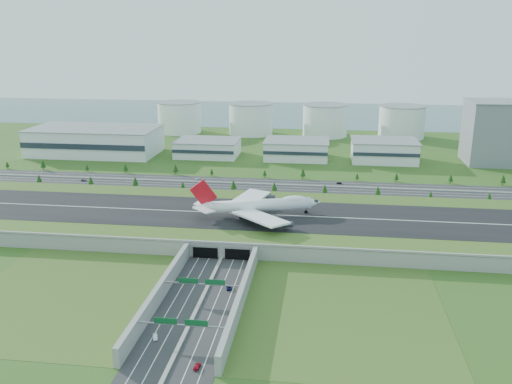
# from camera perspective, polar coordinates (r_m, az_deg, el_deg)

# --- Properties ---
(ground) EXTENTS (1200.00, 1200.00, 0.00)m
(ground) POSITION_cam_1_polar(r_m,az_deg,el_deg) (331.93, -2.00, -3.60)
(ground) COLOR #354E18
(ground) RESTS_ON ground
(airfield_deck) EXTENTS (520.00, 100.00, 9.20)m
(airfield_deck) POSITION_cam_1_polar(r_m,az_deg,el_deg) (330.46, -2.01, -2.93)
(airfield_deck) COLOR gray
(airfield_deck) RESTS_ON ground
(underpass_road) EXTENTS (38.80, 120.40, 8.00)m
(underpass_road) POSITION_cam_1_polar(r_m,az_deg,el_deg) (241.20, -5.95, -10.88)
(underpass_road) COLOR #28282B
(underpass_road) RESTS_ON ground
(sign_gantry_near) EXTENTS (38.70, 0.70, 9.80)m
(sign_gantry_near) POSITION_cam_1_polar(r_m,az_deg,el_deg) (243.41, -5.73, -9.68)
(sign_gantry_near) COLOR gray
(sign_gantry_near) RESTS_ON ground
(sign_gantry_far) EXTENTS (38.70, 0.70, 9.80)m
(sign_gantry_far) POSITION_cam_1_polar(r_m,az_deg,el_deg) (213.57, -7.91, -13.75)
(sign_gantry_far) COLOR gray
(sign_gantry_far) RESTS_ON ground
(north_expressway) EXTENTS (560.00, 36.00, 0.12)m
(north_expressway) POSITION_cam_1_polar(r_m,az_deg,el_deg) (421.42, 0.11, 0.81)
(north_expressway) COLOR #28282B
(north_expressway) RESTS_ON ground
(tree_row) EXTENTS (500.13, 48.71, 8.43)m
(tree_row) POSITION_cam_1_polar(r_m,az_deg,el_deg) (418.95, 1.10, 1.36)
(tree_row) COLOR #3D2819
(tree_row) RESTS_ON ground
(hangar_west) EXTENTS (120.00, 60.00, 25.00)m
(hangar_west) POSITION_cam_1_polar(r_m,az_deg,el_deg) (549.60, -16.55, 5.17)
(hangar_west) COLOR silver
(hangar_west) RESTS_ON ground
(hangar_mid_a) EXTENTS (58.00, 42.00, 15.00)m
(hangar_mid_a) POSITION_cam_1_polar(r_m,az_deg,el_deg) (520.85, -5.11, 4.63)
(hangar_mid_a) COLOR silver
(hangar_mid_a) RESTS_ON ground
(hangar_mid_b) EXTENTS (58.00, 42.00, 17.00)m
(hangar_mid_b) POSITION_cam_1_polar(r_m,az_deg,el_deg) (509.15, 4.30, 4.49)
(hangar_mid_b) COLOR silver
(hangar_mid_b) RESTS_ON ground
(hangar_mid_c) EXTENTS (58.00, 42.00, 19.00)m
(hangar_mid_c) POSITION_cam_1_polar(r_m,az_deg,el_deg) (510.96, 13.31, 4.25)
(hangar_mid_c) COLOR silver
(hangar_mid_c) RESTS_ON ground
(office_tower) EXTENTS (46.00, 46.00, 55.00)m
(office_tower) POSITION_cam_1_polar(r_m,az_deg,el_deg) (530.77, 23.69, 5.73)
(office_tower) COLOR slate
(office_tower) RESTS_ON ground
(fuel_tank_a) EXTENTS (50.00, 50.00, 35.00)m
(fuel_tank_a) POSITION_cam_1_polar(r_m,az_deg,el_deg) (648.13, -8.06, 7.77)
(fuel_tank_a) COLOR white
(fuel_tank_a) RESTS_ON ground
(fuel_tank_b) EXTENTS (50.00, 50.00, 35.00)m
(fuel_tank_b) POSITION_cam_1_polar(r_m,az_deg,el_deg) (630.90, -0.53, 7.69)
(fuel_tank_b) COLOR white
(fuel_tank_b) RESTS_ON ground
(fuel_tank_c) EXTENTS (50.00, 50.00, 35.00)m
(fuel_tank_c) POSITION_cam_1_polar(r_m,az_deg,el_deg) (624.86, 7.28, 7.48)
(fuel_tank_c) COLOR white
(fuel_tank_c) RESTS_ON ground
(fuel_tank_d) EXTENTS (50.00, 50.00, 35.00)m
(fuel_tank_d) POSITION_cam_1_polar(r_m,az_deg,el_deg) (630.33, 15.08, 7.12)
(fuel_tank_d) COLOR white
(fuel_tank_d) RESTS_ON ground
(bay_water) EXTENTS (1200.00, 260.00, 0.06)m
(bay_water) POSITION_cam_1_polar(r_m,az_deg,el_deg) (797.27, 3.71, 8.24)
(bay_water) COLOR #345764
(bay_water) RESTS_ON ground
(boeing_747) EXTENTS (76.85, 71.57, 24.46)m
(boeing_747) POSITION_cam_1_polar(r_m,az_deg,el_deg) (322.58, 0.18, -1.40)
(boeing_747) COLOR white
(boeing_747) RESTS_ON airfield_deck
(car_0) EXTENTS (2.60, 5.09, 1.66)m
(car_0) POSITION_cam_1_polar(r_m,az_deg,el_deg) (261.87, -6.76, -9.20)
(car_0) COLOR #ABACB0
(car_0) RESTS_ON ground
(car_1) EXTENTS (3.12, 4.92, 1.53)m
(car_1) POSITION_cam_1_polar(r_m,az_deg,el_deg) (220.12, -10.57, -14.73)
(car_1) COLOR white
(car_1) RESTS_ON ground
(car_2) EXTENTS (3.52, 5.66, 1.46)m
(car_2) POSITION_cam_1_polar(r_m,az_deg,el_deg) (254.06, -2.84, -9.97)
(car_2) COLOR #0E0F46
(car_2) RESTS_ON ground
(car_3) EXTENTS (2.21, 4.86, 1.38)m
(car_3) POSITION_cam_1_polar(r_m,az_deg,el_deg) (201.65, -6.23, -17.76)
(car_3) COLOR #AB0F25
(car_3) RESTS_ON ground
(car_4) EXTENTS (5.01, 2.47, 1.64)m
(car_4) POSITION_cam_1_polar(r_m,az_deg,el_deg) (451.81, -17.68, 1.21)
(car_4) COLOR slate
(car_4) RESTS_ON ground
(car_5) EXTENTS (4.41, 1.87, 1.41)m
(car_5) POSITION_cam_1_polar(r_m,az_deg,el_deg) (427.41, 8.74, 0.94)
(car_5) COLOR black
(car_5) RESTS_ON ground
(car_7) EXTENTS (4.93, 2.65, 1.36)m
(car_7) POSITION_cam_1_polar(r_m,az_deg,el_deg) (436.48, -6.15, 1.37)
(car_7) COLOR white
(car_7) RESTS_ON ground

